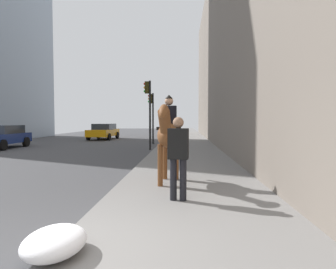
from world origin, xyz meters
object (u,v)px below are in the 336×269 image
(mounted_horse_near, at_px, (168,134))
(traffic_light_far_curb, at_px, (152,110))
(traffic_light_near_curb, at_px, (149,104))
(car_near_lane, at_px, (2,136))
(pedestrian_greeting, at_px, (178,153))
(car_mid_lane, at_px, (104,131))

(mounted_horse_near, xyz_separation_m, traffic_light_far_curb, (14.43, 1.99, 1.13))
(traffic_light_near_curb, bearing_deg, car_near_lane, 87.35)
(car_near_lane, bearing_deg, pedestrian_greeting, 42.48)
(pedestrian_greeting, xyz_separation_m, traffic_light_far_curb, (16.08, 2.27, 1.43))
(pedestrian_greeting, bearing_deg, traffic_light_far_curb, 15.80)
(car_mid_lane, height_order, traffic_light_far_curb, traffic_light_far_curb)
(car_near_lane, bearing_deg, traffic_light_far_curb, 113.90)
(pedestrian_greeting, distance_m, car_near_lane, 16.42)
(mounted_horse_near, xyz_separation_m, traffic_light_near_curb, (9.86, 1.68, 1.33))
(pedestrian_greeting, bearing_deg, car_mid_lane, 26.87)
(pedestrian_greeting, distance_m, traffic_light_near_curb, 11.79)
(car_near_lane, relative_size, car_mid_lane, 0.94)
(traffic_light_near_curb, bearing_deg, pedestrian_greeting, -170.28)
(pedestrian_greeting, xyz_separation_m, car_mid_lane, (20.94, 7.26, -0.34))
(mounted_horse_near, height_order, traffic_light_near_curb, traffic_light_near_curb)
(traffic_light_near_curb, bearing_deg, traffic_light_far_curb, 3.78)
(car_near_lane, distance_m, car_mid_lane, 9.85)
(car_mid_lane, bearing_deg, mounted_horse_near, 22.26)
(car_near_lane, height_order, car_mid_lane, same)
(mounted_horse_near, relative_size, traffic_light_far_curb, 0.61)
(mounted_horse_near, bearing_deg, traffic_light_near_curb, -166.46)
(mounted_horse_near, height_order, car_mid_lane, mounted_horse_near)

